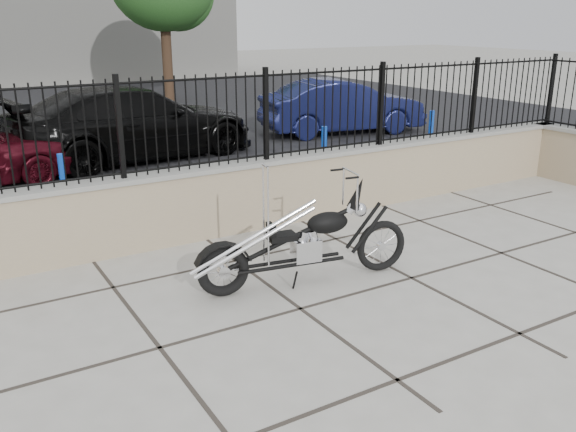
# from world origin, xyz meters

# --- Properties ---
(ground_plane) EXTENTS (90.00, 90.00, 0.00)m
(ground_plane) POSITION_xyz_m (0.00, 0.00, 0.00)
(ground_plane) COLOR #99968E
(ground_plane) RESTS_ON ground
(parking_lot) EXTENTS (30.00, 30.00, 0.00)m
(parking_lot) POSITION_xyz_m (0.00, 12.50, 0.00)
(parking_lot) COLOR black
(parking_lot) RESTS_ON ground
(retaining_wall) EXTENTS (14.00, 0.36, 0.96)m
(retaining_wall) POSITION_xyz_m (0.00, 2.50, 0.48)
(retaining_wall) COLOR gray
(retaining_wall) RESTS_ON ground_plane
(iron_fence) EXTENTS (14.00, 0.08, 1.20)m
(iron_fence) POSITION_xyz_m (0.00, 2.50, 1.56)
(iron_fence) COLOR black
(iron_fence) RESTS_ON retaining_wall
(chopper_motorcycle) EXTENTS (2.40, 0.82, 1.42)m
(chopper_motorcycle) POSITION_xyz_m (0.35, 0.53, 0.71)
(chopper_motorcycle) COLOR black
(chopper_motorcycle) RESTS_ON ground_plane
(car_black) EXTENTS (5.46, 2.89, 1.51)m
(car_black) POSITION_xyz_m (0.71, 7.65, 0.75)
(car_black) COLOR black
(car_black) RESTS_ON parking_lot
(car_blue) EXTENTS (4.31, 2.19, 1.35)m
(car_blue) POSITION_xyz_m (6.16, 7.84, 0.68)
(car_blue) COLOR #11153F
(car_blue) RESTS_ON parking_lot
(bollard_a) EXTENTS (0.12, 0.12, 0.86)m
(bollard_a) POSITION_xyz_m (-1.30, 4.84, 0.43)
(bollard_a) COLOR #0D2EC3
(bollard_a) RESTS_ON ground_plane
(bollard_b) EXTENTS (0.13, 0.13, 0.90)m
(bollard_b) POSITION_xyz_m (3.39, 4.58, 0.45)
(bollard_b) COLOR #0D16CF
(bollard_b) RESTS_ON ground_plane
(bollard_c) EXTENTS (0.13, 0.13, 0.89)m
(bollard_c) POSITION_xyz_m (6.59, 5.10, 0.44)
(bollard_c) COLOR #0C1CB8
(bollard_c) RESTS_ON ground_plane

